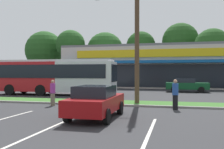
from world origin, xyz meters
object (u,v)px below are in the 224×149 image
city_bus (55,76)px  car_5 (96,101)px  car_4 (187,85)px  pedestrian_by_pole (53,93)px  pedestrian_near_bench (175,94)px  utility_pole (135,23)px

city_bus → car_5: size_ratio=2.72×
city_bus → car_4: size_ratio=2.60×
pedestrian_by_pole → car_5: bearing=-30.5°
car_5 → pedestrian_by_pole: (-3.94, 3.51, 0.05)m
pedestrian_near_bench → city_bus: bearing=138.5°
car_4 → pedestrian_by_pole: bearing=-122.4°
utility_pole → city_bus: (-8.29, 5.37, -3.54)m
car_4 → car_5: bearing=-105.3°
car_5 → pedestrian_by_pole: size_ratio=2.58×
utility_pole → car_4: utility_pole is taller
car_4 → pedestrian_by_pole: 16.14m
utility_pole → car_5: (-0.97, -5.26, -4.54)m
pedestrian_by_pole → pedestrian_near_bench: bearing=11.8°
utility_pole → city_bus: 10.49m
city_bus → car_4: 13.71m
car_5 → pedestrian_by_pole: 5.28m
car_4 → pedestrian_near_bench: pedestrian_near_bench is taller
utility_pole → pedestrian_by_pole: (-4.91, -1.75, -4.49)m
utility_pole → car_4: (3.73, 11.88, -4.55)m
pedestrian_near_bench → pedestrian_by_pole: pedestrian_near_bench is taller
utility_pole → pedestrian_near_bench: size_ratio=5.84×
utility_pole → car_5: utility_pole is taller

